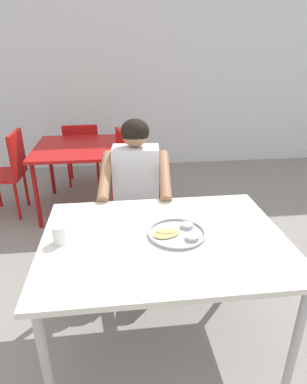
% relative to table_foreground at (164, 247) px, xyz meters
% --- Properties ---
extents(ground_plane, '(12.00, 12.00, 0.05)m').
position_rel_table_foreground_xyz_m(ground_plane, '(-0.06, -0.01, -0.69)').
color(ground_plane, gray).
extents(back_wall, '(12.00, 0.12, 3.40)m').
position_rel_table_foreground_xyz_m(back_wall, '(-0.06, 3.35, 1.03)').
color(back_wall, silver).
rests_on(back_wall, ground).
extents(table_foreground, '(1.28, 0.94, 0.73)m').
position_rel_table_foreground_xyz_m(table_foreground, '(0.00, 0.00, 0.00)').
color(table_foreground, silver).
rests_on(table_foreground, ground).
extents(thali_tray, '(0.31, 0.31, 0.03)m').
position_rel_table_foreground_xyz_m(thali_tray, '(0.07, 0.01, 0.07)').
color(thali_tray, '#B7BABF').
rests_on(thali_tray, table_foreground).
extents(drinking_cup, '(0.07, 0.07, 0.10)m').
position_rel_table_foreground_xyz_m(drinking_cup, '(-0.53, 0.01, 0.11)').
color(drinking_cup, white).
rests_on(drinking_cup, table_foreground).
extents(chair_foreground, '(0.46, 0.42, 0.83)m').
position_rel_table_foreground_xyz_m(chair_foreground, '(-0.08, 0.96, -0.18)').
color(chair_foreground, red).
rests_on(chair_foreground, ground).
extents(diner_foreground, '(0.53, 0.58, 1.19)m').
position_rel_table_foreground_xyz_m(diner_foreground, '(-0.10, 0.74, 0.04)').
color(diner_foreground, '#3F3F3F').
rests_on(diner_foreground, ground).
extents(table_background_red, '(0.86, 0.95, 0.70)m').
position_rel_table_foreground_xyz_m(table_background_red, '(-0.64, 1.90, -0.04)').
color(table_background_red, '#B71414').
rests_on(table_background_red, ground).
extents(chair_red_left, '(0.39, 0.43, 0.88)m').
position_rel_table_foreground_xyz_m(chair_red_left, '(-1.32, 1.84, -0.15)').
color(chair_red_left, '#B51312').
rests_on(chair_red_left, ground).
extents(chair_red_right, '(0.49, 0.49, 0.87)m').
position_rel_table_foreground_xyz_m(chair_red_right, '(-0.07, 1.83, -0.17)').
color(chair_red_right, red).
rests_on(chair_red_right, ground).
extents(chair_red_far, '(0.45, 0.41, 0.80)m').
position_rel_table_foreground_xyz_m(chair_red_far, '(-0.65, 2.57, -0.19)').
color(chair_red_far, red).
rests_on(chair_red_far, ground).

